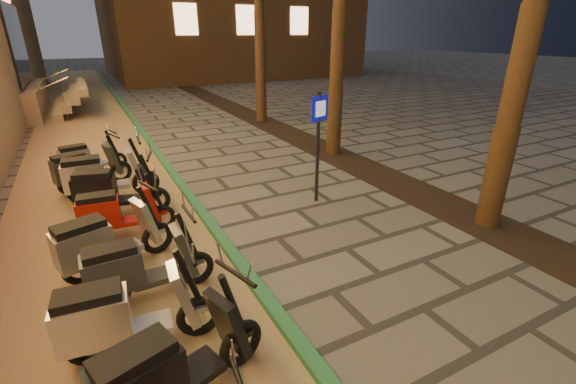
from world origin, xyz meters
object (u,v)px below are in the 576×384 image
scooter_9 (115,213)px  scooter_13 (86,158)px  scooter_8 (103,242)px  pedestrian_sign (319,133)px  scooter_11 (100,177)px  scooter_6 (121,317)px  scooter_12 (84,169)px  scooter_7 (135,269)px  scooter_10 (110,191)px  scooter_5 (168,370)px

scooter_9 → scooter_13: scooter_9 is taller
scooter_8 → pedestrian_sign: bearing=-6.5°
scooter_11 → scooter_9: bearing=-83.7°
scooter_6 → scooter_12: bearing=97.2°
scooter_8 → scooter_11: (0.14, 2.84, 0.04)m
scooter_7 → scooter_9: bearing=90.1°
scooter_9 → scooter_11: 1.77m
scooter_7 → scooter_10: 2.90m
scooter_9 → scooter_13: (-0.32, 3.58, -0.01)m
scooter_5 → scooter_10: bearing=73.6°
scooter_12 → scooter_13: 1.00m
scooter_9 → scooter_11: scooter_11 is taller
scooter_7 → scooter_11: size_ratio=0.89×
scooter_6 → scooter_13: 6.42m
scooter_10 → scooter_11: size_ratio=0.93×
scooter_5 → scooter_7: bearing=73.6°
scooter_5 → scooter_13: 7.37m
scooter_6 → scooter_8: 1.77m
pedestrian_sign → scooter_12: (-4.20, 2.84, -0.94)m
scooter_11 → scooter_7: bearing=-84.8°
scooter_5 → scooter_10: 4.73m
pedestrian_sign → scooter_11: (-3.93, 2.03, -0.89)m
scooter_11 → scooter_12: scooter_11 is taller
scooter_9 → scooter_10: scooter_10 is taller
scooter_8 → scooter_10: bearing=64.9°
pedestrian_sign → scooter_11: 4.51m
scooter_7 → scooter_12: bearing=94.0°
pedestrian_sign → scooter_10: 4.10m
scooter_5 → scooter_8: bearing=79.8°
scooter_8 → scooter_13: size_ratio=1.11×
scooter_7 → scooter_13: size_ratio=1.07×
scooter_9 → scooter_12: bearing=104.1°
scooter_5 → scooter_10: scooter_5 is taller
scooter_11 → scooter_13: bearing=99.1°
scooter_7 → scooter_8: bearing=107.7°
scooter_8 → scooter_13: bearing=73.1°
scooter_5 → scooter_7: size_ratio=1.04×
pedestrian_sign → scooter_5: 5.20m
pedestrian_sign → scooter_8: (-4.06, -0.81, -0.93)m
scooter_8 → scooter_12: (-0.14, 3.65, -0.01)m
scooter_5 → scooter_7: scooter_5 is taller
scooter_6 → scooter_13: size_ratio=1.11×
scooter_7 → scooter_9: 1.95m
scooter_10 → scooter_13: size_ratio=1.11×
pedestrian_sign → scooter_6: size_ratio=1.33×
scooter_6 → scooter_9: 2.84m
scooter_10 → scooter_11: scooter_11 is taller
pedestrian_sign → scooter_5: pedestrian_sign is taller
scooter_13 → scooter_11: bearing=-96.0°
scooter_10 → scooter_13: bearing=112.6°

